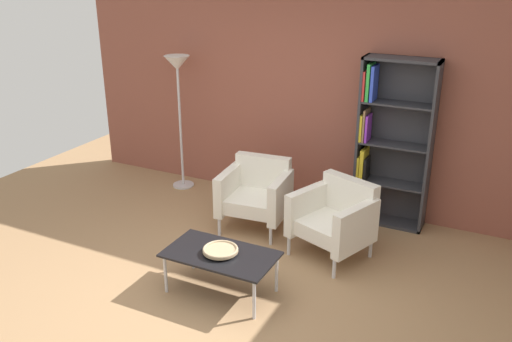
% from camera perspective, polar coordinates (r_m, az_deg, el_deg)
% --- Properties ---
extents(ground_plane, '(8.32, 8.32, 0.00)m').
position_cam_1_polar(ground_plane, '(5.05, -4.27, -13.30)').
color(ground_plane, '#9E7751').
extents(brick_back_panel, '(6.40, 0.12, 2.90)m').
position_cam_1_polar(brick_back_panel, '(6.54, 6.44, 8.75)').
color(brick_back_panel, brown).
rests_on(brick_back_panel, ground_plane).
extents(bookshelf_tall, '(0.80, 0.30, 1.90)m').
position_cam_1_polar(bookshelf_tall, '(6.23, 13.62, 2.77)').
color(bookshelf_tall, '#333338').
rests_on(bookshelf_tall, ground_plane).
extents(coffee_table_low, '(1.00, 0.56, 0.40)m').
position_cam_1_polar(coffee_table_low, '(4.96, -3.71, -8.89)').
color(coffee_table_low, black).
rests_on(coffee_table_low, ground_plane).
extents(decorative_bowl, '(0.32, 0.32, 0.05)m').
position_cam_1_polar(decorative_bowl, '(4.93, -3.73, -8.22)').
color(decorative_bowl, tan).
rests_on(decorative_bowl, coffee_table_low).
extents(armchair_spare_guest, '(0.78, 0.72, 0.78)m').
position_cam_1_polar(armchair_spare_guest, '(6.11, 0.03, -2.27)').
color(armchair_spare_guest, white).
rests_on(armchair_spare_guest, ground_plane).
extents(armchair_near_window, '(0.89, 0.86, 0.78)m').
position_cam_1_polar(armchair_near_window, '(5.60, 8.28, -4.83)').
color(armchair_near_window, white).
rests_on(armchair_near_window, ground_plane).
extents(floor_lamp_torchiere, '(0.32, 0.32, 1.74)m').
position_cam_1_polar(floor_lamp_torchiere, '(6.99, -8.16, 9.48)').
color(floor_lamp_torchiere, silver).
rests_on(floor_lamp_torchiere, ground_plane).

